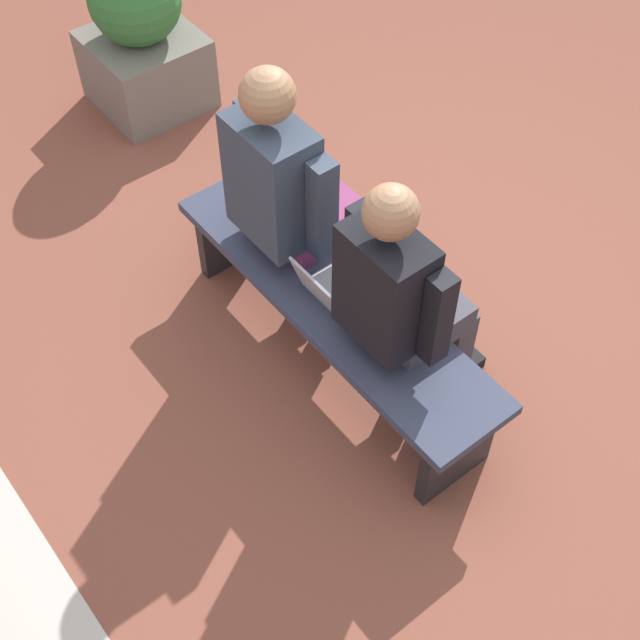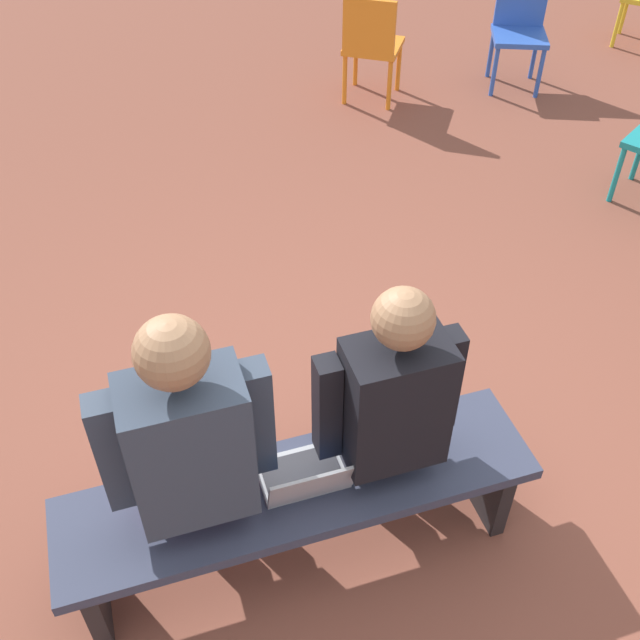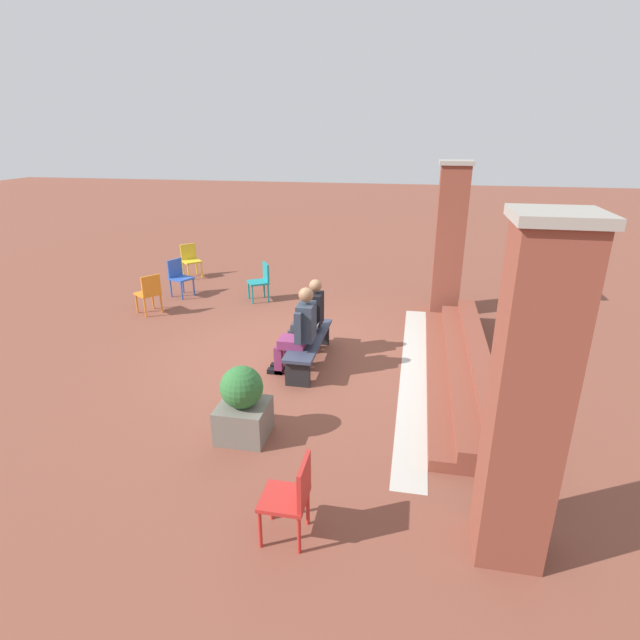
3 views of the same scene
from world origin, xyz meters
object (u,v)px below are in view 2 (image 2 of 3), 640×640
object	(u,v)px
person_student	(382,404)
laptop	(305,477)
person_adult	(188,445)
bench	(299,499)
plastic_chair_foreground	(371,42)
plastic_chair_far_left	(520,25)

from	to	relation	value
person_student	laptop	size ratio (longest dim) A/B	4.14
person_adult	laptop	distance (m)	0.47
bench	plastic_chair_foreground	world-z (taller)	plastic_chair_foreground
person_student	plastic_chair_foreground	size ratio (longest dim) A/B	1.58
person_student	laptop	xyz separation A→B (m)	(0.32, 0.08, -0.21)
person_student	plastic_chair_foreground	bearing A→B (deg)	-110.25
plastic_chair_foreground	plastic_chair_far_left	world-z (taller)	same
person_student	plastic_chair_far_left	distance (m)	4.44
plastic_chair_foreground	plastic_chair_far_left	size ratio (longest dim) A/B	1.00
person_student	person_adult	world-z (taller)	person_adult
laptop	bench	bearing A→B (deg)	-27.16
person_adult	laptop	xyz separation A→B (m)	(-0.39, 0.08, -0.24)
person_student	bench	bearing A→B (deg)	11.02
plastic_chair_far_left	plastic_chair_foreground	bearing A→B (deg)	-1.96
laptop	plastic_chair_foreground	bearing A→B (deg)	-114.05
plastic_chair_far_left	person_adult	bearing A→B (deg)	47.40
laptop	plastic_chair_foreground	xyz separation A→B (m)	(-1.66, -3.72, -0.02)
person_student	person_adult	distance (m)	0.71
plastic_chair_foreground	bench	bearing A→B (deg)	65.58
bench	person_student	world-z (taller)	person_student
bench	laptop	world-z (taller)	laptop
person_student	laptop	bearing A→B (deg)	13.88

